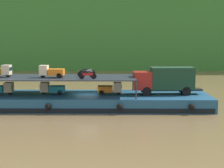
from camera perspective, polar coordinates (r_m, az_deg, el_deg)
ground_plane at (r=40.43m, az=-4.07°, el=-3.79°), size 400.00×400.00×0.00m
hillside_far_bank at (r=104.07m, az=-1.33°, el=13.45°), size 125.57×38.99×33.41m
cargo_barge at (r=40.26m, az=-4.09°, el=-2.75°), size 27.79×7.92×1.50m
covered_lorry at (r=40.40m, az=8.61°, el=0.72°), size 7.93×2.57×3.10m
cargo_rack at (r=40.38m, az=-9.50°, el=1.04°), size 18.59×6.60×2.00m
mini_truck_lower_stern at (r=41.97m, az=-17.48°, el=-0.67°), size 2.78×1.28×1.38m
mini_truck_lower_aft at (r=40.65m, az=-9.68°, el=-0.69°), size 2.76×1.24×1.38m
mini_truck_lower_mid at (r=39.99m, az=-0.31°, el=-0.71°), size 2.75×1.22×1.38m
mini_truck_upper_mid at (r=39.66m, az=-9.82°, el=2.02°), size 2.79×1.29×1.38m
motorcycle_upper_port at (r=37.87m, az=-3.98°, el=1.47°), size 1.90×0.55×0.87m
motorcycle_upper_centre at (r=39.86m, az=-4.29°, el=1.76°), size 1.90×0.55×0.87m
motorcycle_upper_stbd at (r=41.82m, az=-4.07°, el=2.03°), size 1.90×0.55×0.87m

